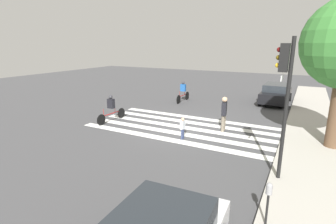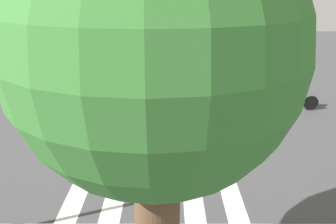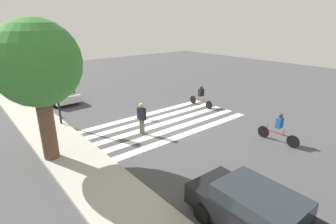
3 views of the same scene
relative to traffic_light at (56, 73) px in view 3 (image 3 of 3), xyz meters
The scene contains 12 objects.
ground_plane 7.18m from the traffic_light, 126.44° to the right, with size 60.00×60.00×0.00m, color #444447.
sidewalk_curb 5.08m from the traffic_light, 163.87° to the left, with size 36.00×2.50×0.14m.
crosswalk_stripes 7.18m from the traffic_light, 126.44° to the right, with size 4.62×10.00×0.01m.
traffic_light is the anchor object (origin of this frame).
parking_meter 3.51m from the traffic_light, ahead, with size 0.15×0.15×1.27m.
street_tree 4.58m from the traffic_light, 154.69° to the left, with size 3.63×3.63×6.28m.
pedestrian_adult_tall_backpack 5.63m from the traffic_light, 144.78° to the right, with size 0.54×0.31×1.82m.
pedestrian_child_with_backpack 5.54m from the traffic_light, 116.17° to the right, with size 0.30×0.16×1.06m.
cyclist_near_curb 12.72m from the traffic_light, 141.10° to the right, with size 2.31×0.40×1.61m.
cyclist_mid_street 9.97m from the traffic_light, 107.06° to the right, with size 2.34×0.41×1.58m.
car_parked_far_curb 12.90m from the traffic_light, behind, with size 4.49×2.07×1.48m.
car_parked_silver_sedan 5.93m from the traffic_light, 16.29° to the right, with size 4.09×2.17×1.41m.
Camera 3 is at (-11.89, 9.81, 6.09)m, focal length 28.00 mm.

